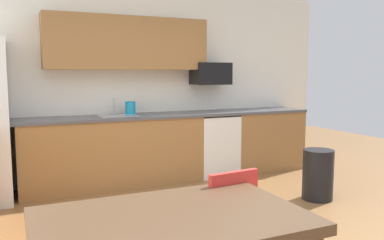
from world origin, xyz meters
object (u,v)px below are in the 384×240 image
Objects in this scene: dining_table at (172,227)px; chair_near_table at (243,227)px; trash_bin at (318,175)px; kettle at (130,109)px; microwave at (211,74)px; oven_range at (213,144)px.

chair_near_table is at bearing 24.58° from dining_table.
chair_near_table is at bearing -142.90° from trash_bin.
trash_bin is 2.55m from kettle.
chair_near_table reaches higher than trash_bin.
microwave is 2.14m from trash_bin.
chair_near_table is at bearing -92.17° from kettle.
microwave reaches higher than trash_bin.
microwave is 2.70× the size of kettle.
kettle is at bearing -177.69° from microwave.
oven_range is at bearing 66.03° from chair_near_table.
trash_bin is (2.56, 1.75, -0.41)m from dining_table.
dining_table is at bearing -119.85° from microwave.
microwave is (-0.00, 0.10, 1.04)m from oven_range.
chair_near_table is at bearing -113.97° from oven_range.
trash_bin is at bearing -41.73° from kettle.
kettle is (-1.24, 0.05, 0.56)m from oven_range.
kettle is at bearing 177.69° from oven_range.
dining_table reaches higher than trash_bin.
kettle reaches higher than trash_bin.
dining_table is 7.00× the size of kettle.
chair_near_table is 3.15m from kettle.
oven_range is at bearing 59.42° from dining_table.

